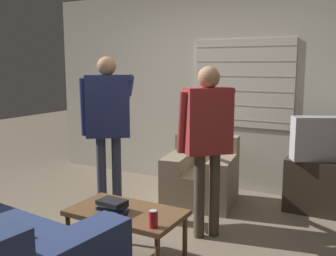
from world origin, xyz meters
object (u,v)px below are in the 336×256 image
object	(u,v)px
coffee_table	(126,216)
book_stack	(112,206)
armchair_beige	(202,176)
soda_can	(153,219)
spare_remote	(121,216)
person_right_standing	(207,131)
person_left_standing	(108,116)
tv	(333,139)

from	to	relation	value
coffee_table	book_stack	world-z (taller)	book_stack
armchair_beige	coffee_table	world-z (taller)	armchair_beige
coffee_table	soda_can	distance (m)	0.42
coffee_table	spare_remote	xyz separation A→B (m)	(0.05, -0.14, 0.06)
person_right_standing	soda_can	distance (m)	1.08
person_left_standing	soda_can	distance (m)	1.57
tv	book_stack	world-z (taller)	tv
book_stack	person_left_standing	bearing A→B (deg)	128.43
soda_can	spare_remote	size ratio (longest dim) A/B	0.96
armchair_beige	spare_remote	xyz separation A→B (m)	(0.10, -1.77, 0.15)
armchair_beige	coffee_table	size ratio (longest dim) A/B	0.98
book_stack	soda_can	bearing A→B (deg)	-14.07
armchair_beige	person_right_standing	bearing A→B (deg)	107.17
coffee_table	book_stack	xyz separation A→B (m)	(-0.09, -0.07, 0.09)
coffee_table	soda_can	size ratio (longest dim) A/B	7.28
person_left_standing	soda_can	bearing A→B (deg)	-77.34
person_left_standing	spare_remote	bearing A→B (deg)	-85.49
coffee_table	soda_can	world-z (taller)	soda_can
armchair_beige	tv	size ratio (longest dim) A/B	1.04
coffee_table	spare_remote	world-z (taller)	spare_remote
coffee_table	person_right_standing	bearing A→B (deg)	64.93
spare_remote	person_right_standing	bearing A→B (deg)	72.52
armchair_beige	spare_remote	bearing A→B (deg)	84.21
armchair_beige	book_stack	size ratio (longest dim) A/B	3.42
tv	book_stack	size ratio (longest dim) A/B	3.28
coffee_table	book_stack	distance (m)	0.14
soda_can	spare_remote	xyz separation A→B (m)	(-0.31, 0.04, -0.05)
tv	book_stack	distance (m)	2.49
armchair_beige	book_stack	bearing A→B (deg)	79.85
book_stack	spare_remote	world-z (taller)	book_stack
coffee_table	tv	world-z (taller)	tv
book_stack	spare_remote	size ratio (longest dim) A/B	2.00
spare_remote	person_left_standing	bearing A→B (deg)	132.98
person_left_standing	book_stack	world-z (taller)	person_left_standing
person_left_standing	book_stack	size ratio (longest dim) A/B	6.41
tv	person_right_standing	xyz separation A→B (m)	(-0.95, -1.19, 0.18)
person_left_standing	spare_remote	world-z (taller)	person_left_standing
armchair_beige	person_left_standing	distance (m)	1.34
tv	person_left_standing	size ratio (longest dim) A/B	0.51
person_right_standing	soda_can	xyz separation A→B (m)	(-0.00, -0.96, -0.49)
person_left_standing	spare_remote	distance (m)	1.36
tv	soda_can	bearing A→B (deg)	39.02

